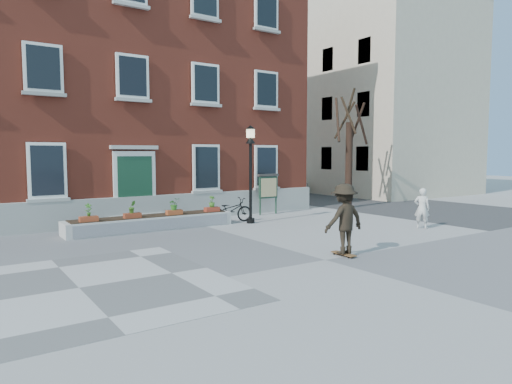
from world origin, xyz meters
TOP-DOWN VIEW (x-y plane):
  - ground at (0.00, 0.00)m, footprint 100.00×100.00m
  - checker_patch at (-6.00, 1.00)m, footprint 6.00×6.00m
  - bicycle at (1.33, 7.08)m, footprint 1.96×0.86m
  - parked_car at (11.64, 17.31)m, footprint 2.24×4.36m
  - bystander at (6.51, 1.77)m, footprint 0.63×0.66m
  - brick_building at (-2.00, 13.98)m, footprint 18.40×10.85m
  - planter_assembly at (-1.99, 7.18)m, footprint 6.20×1.12m
  - bare_tree at (9.01, 8.01)m, footprint 1.83×1.83m
  - side_street at (17.99, 19.78)m, footprint 15.20×36.00m
  - lamp_post at (1.90, 6.45)m, footprint 0.40×0.40m
  - notice_board at (4.05, 8.24)m, footprint 1.10×0.16m
  - skateboarder at (0.74, 0.07)m, footprint 1.28×0.79m

SIDE VIEW (x-z plane):
  - ground at x=0.00m, z-range 0.00..0.00m
  - checker_patch at x=-6.00m, z-range 0.00..0.01m
  - planter_assembly at x=-1.99m, z-range -0.27..0.88m
  - bicycle at x=1.33m, z-range 0.00..1.00m
  - parked_car at x=11.64m, z-range 0.00..1.37m
  - bystander at x=6.51m, z-range 0.00..1.52m
  - skateboarder at x=0.74m, z-range 0.03..2.02m
  - notice_board at x=4.05m, z-range 0.33..2.20m
  - lamp_post at x=1.90m, z-range 0.57..4.50m
  - bare_tree at x=9.01m, z-range -0.29..5.87m
  - brick_building at x=-2.00m, z-range 0.00..12.60m
  - side_street at x=17.99m, z-range -0.23..14.27m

